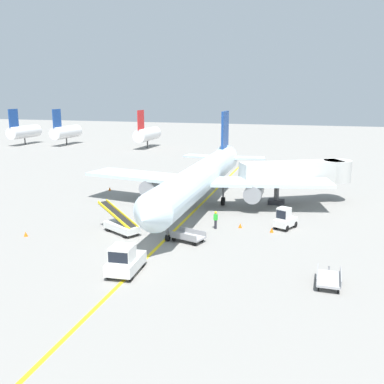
# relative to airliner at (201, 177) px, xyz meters

# --- Properties ---
(ground_plane) EXTENTS (300.00, 300.00, 0.00)m
(ground_plane) POSITION_rel_airliner_xyz_m (-0.26, -14.31, -3.42)
(ground_plane) COLOR gray
(taxi_line_yellow) EXTENTS (3.31, 79.95, 0.01)m
(taxi_line_yellow) POSITION_rel_airliner_xyz_m (0.02, -9.31, -3.41)
(taxi_line_yellow) COLOR yellow
(taxi_line_yellow) RESTS_ON ground
(airliner) EXTENTS (28.59, 35.29, 10.10)m
(airliner) POSITION_rel_airliner_xyz_m (0.00, 0.00, 0.00)
(airliner) COLOR silver
(airliner) RESTS_ON ground
(jet_bridge) EXTENTS (12.40, 8.54, 4.85)m
(jet_bridge) POSITION_rel_airliner_xyz_m (10.59, 5.51, 0.12)
(jet_bridge) COLOR beige
(jet_bridge) RESTS_ON ground
(pushback_tug) EXTENTS (2.19, 3.74, 2.20)m
(pushback_tug) POSITION_rel_airliner_xyz_m (0.04, -19.59, -2.42)
(pushback_tug) COLOR silver
(pushback_tug) RESTS_ON ground
(baggage_tug_near_wing) EXTENTS (2.13, 2.72, 2.10)m
(baggage_tug_near_wing) POSITION_rel_airliner_xyz_m (9.75, -5.44, -2.49)
(baggage_tug_near_wing) COLOR silver
(baggage_tug_near_wing) RESTS_ON ground
(belt_loader_forward_hold) EXTENTS (4.99, 3.49, 2.59)m
(belt_loader_forward_hold) POSITION_rel_airliner_xyz_m (-4.40, -11.15, -2.64)
(belt_loader_forward_hold) COLOR silver
(belt_loader_forward_hold) RESTS_ON ground
(baggage_cart_loaded) EXTENTS (3.83, 2.31, 0.94)m
(baggage_cart_loaded) POSITION_rel_airliner_xyz_m (2.15, -11.67, -2.95)
(baggage_cart_loaded) COLOR #A5A5A8
(baggage_cart_loaded) RESTS_ON ground
(baggage_cart_empty_trailing) EXTENTS (1.57, 3.76, 0.94)m
(baggage_cart_empty_trailing) POSITION_rel_airliner_xyz_m (13.82, -17.33, -2.95)
(baggage_cart_empty_trailing) COLOR #A5A5A8
(baggage_cart_empty_trailing) RESTS_ON ground
(ground_crew_marshaller) EXTENTS (0.36, 0.24, 1.70)m
(ground_crew_marshaller) POSITION_rel_airliner_xyz_m (3.53, -7.37, -2.51)
(ground_crew_marshaller) COLOR #26262D
(ground_crew_marshaller) RESTS_ON ground
(safety_cone_nose_left) EXTENTS (0.36, 0.36, 0.44)m
(safety_cone_nose_left) POSITION_rel_airliner_xyz_m (-13.90, 4.83, -3.20)
(safety_cone_nose_left) COLOR orange
(safety_cone_nose_left) RESTS_ON ground
(safety_cone_nose_right) EXTENTS (0.36, 0.36, 0.44)m
(safety_cone_nose_right) POSITION_rel_airliner_xyz_m (-12.10, -14.60, -3.20)
(safety_cone_nose_right) COLOR orange
(safety_cone_nose_right) RESTS_ON ground
(safety_cone_wingtip_left) EXTENTS (0.36, 0.36, 0.44)m
(safety_cone_wingtip_left) POSITION_rel_airliner_xyz_m (5.70, -6.37, -3.20)
(safety_cone_wingtip_left) COLOR orange
(safety_cone_wingtip_left) RESTS_ON ground
(safety_cone_wingtip_right) EXTENTS (0.36, 0.36, 0.44)m
(safety_cone_wingtip_right) POSITION_rel_airliner_xyz_m (8.74, -6.92, -3.20)
(safety_cone_wingtip_right) COLOR orange
(safety_cone_wingtip_right) RESTS_ON ground
(distant_aircraft_far_left) EXTENTS (3.00, 10.10, 8.80)m
(distant_aircraft_far_left) POSITION_rel_airliner_xyz_m (-59.08, 46.50, -0.20)
(distant_aircraft_far_left) COLOR silver
(distant_aircraft_far_left) RESTS_ON ground
(distant_aircraft_mid_left) EXTENTS (3.00, 10.10, 8.80)m
(distant_aircraft_mid_left) POSITION_rel_airliner_xyz_m (-48.69, 48.83, -0.20)
(distant_aircraft_mid_left) COLOR silver
(distant_aircraft_mid_left) RESTS_ON ground
(distant_aircraft_mid_right) EXTENTS (3.00, 10.10, 8.80)m
(distant_aircraft_mid_right) POSITION_rel_airliner_xyz_m (-27.25, 49.12, -0.20)
(distant_aircraft_mid_right) COLOR silver
(distant_aircraft_mid_right) RESTS_ON ground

